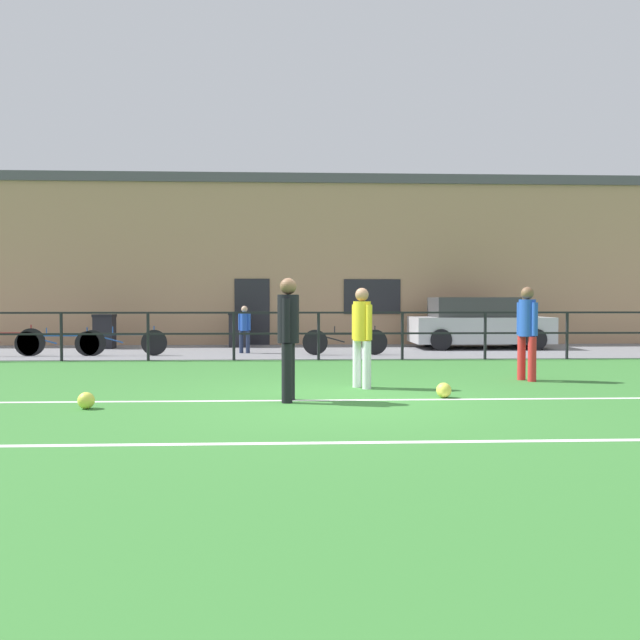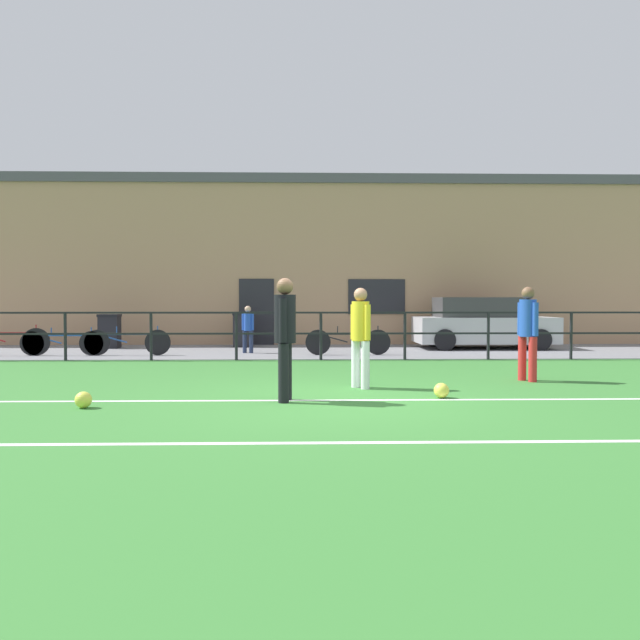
{
  "view_description": "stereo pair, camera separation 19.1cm",
  "coord_description": "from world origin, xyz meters",
  "px_view_note": "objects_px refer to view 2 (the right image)",
  "views": [
    {
      "loc": [
        -0.6,
        -8.87,
        1.41
      ],
      "look_at": [
        -0.11,
        2.64,
        1.06
      ],
      "focal_mm": 35.35,
      "sensor_mm": 36.0,
      "label": 1
    },
    {
      "loc": [
        -0.41,
        -8.88,
        1.41
      ],
      "look_at": [
        -0.11,
        2.64,
        1.06
      ],
      "focal_mm": 35.35,
      "sensor_mm": 36.0,
      "label": 2
    }
  ],
  "objects_px": {
    "player_goalkeeper": "(285,331)",
    "bicycle_parked_2": "(348,342)",
    "soccer_ball_spare": "(441,391)",
    "bicycle_parked_4": "(62,343)",
    "soccer_ball_match": "(83,400)",
    "spectator_child": "(248,326)",
    "bicycle_parked_0": "(127,342)",
    "trash_bin_0": "(110,331)",
    "player_winger": "(360,331)",
    "player_striker": "(528,328)",
    "trash_bin_1": "(243,329)",
    "bicycle_parked_3": "(6,341)",
    "parked_car_red": "(482,324)"
  },
  "relations": [
    {
      "from": "bicycle_parked_3",
      "to": "trash_bin_0",
      "type": "height_order",
      "value": "trash_bin_0"
    },
    {
      "from": "player_striker",
      "to": "bicycle_parked_0",
      "type": "relative_size",
      "value": 0.76
    },
    {
      "from": "bicycle_parked_0",
      "to": "bicycle_parked_4",
      "type": "relative_size",
      "value": 1.04
    },
    {
      "from": "player_striker",
      "to": "bicycle_parked_2",
      "type": "height_order",
      "value": "player_striker"
    },
    {
      "from": "spectator_child",
      "to": "bicycle_parked_4",
      "type": "distance_m",
      "value": 4.72
    },
    {
      "from": "player_striker",
      "to": "spectator_child",
      "type": "distance_m",
      "value": 7.95
    },
    {
      "from": "bicycle_parked_2",
      "to": "bicycle_parked_4",
      "type": "relative_size",
      "value": 1.04
    },
    {
      "from": "soccer_ball_match",
      "to": "bicycle_parked_0",
      "type": "xyz_separation_m",
      "value": [
        -1.59,
        7.79,
        0.25
      ]
    },
    {
      "from": "bicycle_parked_2",
      "to": "trash_bin_1",
      "type": "bearing_deg",
      "value": 135.93
    },
    {
      "from": "bicycle_parked_4",
      "to": "bicycle_parked_3",
      "type": "bearing_deg",
      "value": -180.0
    },
    {
      "from": "soccer_ball_match",
      "to": "spectator_child",
      "type": "bearing_deg",
      "value": 80.49
    },
    {
      "from": "player_striker",
      "to": "parked_car_red",
      "type": "height_order",
      "value": "player_striker"
    },
    {
      "from": "bicycle_parked_3",
      "to": "trash_bin_1",
      "type": "distance_m",
      "value": 6.39
    },
    {
      "from": "soccer_ball_spare",
      "to": "bicycle_parked_4",
      "type": "relative_size",
      "value": 0.1
    },
    {
      "from": "player_striker",
      "to": "trash_bin_0",
      "type": "bearing_deg",
      "value": 26.03
    },
    {
      "from": "bicycle_parked_2",
      "to": "bicycle_parked_0",
      "type": "bearing_deg",
      "value": 180.0
    },
    {
      "from": "bicycle_parked_3",
      "to": "soccer_ball_match",
      "type": "bearing_deg",
      "value": -59.22
    },
    {
      "from": "player_winger",
      "to": "spectator_child",
      "type": "xyz_separation_m",
      "value": [
        -2.39,
        6.64,
        -0.19
      ]
    },
    {
      "from": "soccer_ball_spare",
      "to": "trash_bin_1",
      "type": "distance_m",
      "value": 10.65
    },
    {
      "from": "parked_car_red",
      "to": "bicycle_parked_4",
      "type": "bearing_deg",
      "value": -169.36
    },
    {
      "from": "soccer_ball_spare",
      "to": "spectator_child",
      "type": "xyz_separation_m",
      "value": [
        -3.47,
        7.71,
        0.62
      ]
    },
    {
      "from": "soccer_ball_spare",
      "to": "player_winger",
      "type": "bearing_deg",
      "value": 135.34
    },
    {
      "from": "soccer_ball_match",
      "to": "bicycle_parked_0",
      "type": "relative_size",
      "value": 0.1
    },
    {
      "from": "player_winger",
      "to": "trash_bin_0",
      "type": "height_order",
      "value": "player_winger"
    },
    {
      "from": "parked_car_red",
      "to": "bicycle_parked_2",
      "type": "distance_m",
      "value": 4.62
    },
    {
      "from": "bicycle_parked_0",
      "to": "trash_bin_0",
      "type": "height_order",
      "value": "trash_bin_0"
    },
    {
      "from": "player_winger",
      "to": "spectator_child",
      "type": "relative_size",
      "value": 1.29
    },
    {
      "from": "player_goalkeeper",
      "to": "player_winger",
      "type": "distance_m",
      "value": 1.74
    },
    {
      "from": "bicycle_parked_3",
      "to": "player_winger",
      "type": "bearing_deg",
      "value": -35.38
    },
    {
      "from": "bicycle_parked_0",
      "to": "bicycle_parked_3",
      "type": "distance_m",
      "value": 3.05
    },
    {
      "from": "soccer_ball_spare",
      "to": "bicycle_parked_4",
      "type": "xyz_separation_m",
      "value": [
        -8.13,
        7.06,
        0.23
      ]
    },
    {
      "from": "bicycle_parked_4",
      "to": "trash_bin_1",
      "type": "bearing_deg",
      "value": 33.62
    },
    {
      "from": "spectator_child",
      "to": "bicycle_parked_0",
      "type": "distance_m",
      "value": 3.09
    },
    {
      "from": "player_goalkeeper",
      "to": "spectator_child",
      "type": "xyz_separation_m",
      "value": [
        -1.22,
        7.93,
        -0.25
      ]
    },
    {
      "from": "parked_car_red",
      "to": "bicycle_parked_0",
      "type": "relative_size",
      "value": 1.81
    },
    {
      "from": "player_winger",
      "to": "spectator_child",
      "type": "height_order",
      "value": "player_winger"
    },
    {
      "from": "player_striker",
      "to": "trash_bin_1",
      "type": "xyz_separation_m",
      "value": [
        -5.75,
        8.05,
        -0.4
      ]
    },
    {
      "from": "player_striker",
      "to": "bicycle_parked_2",
      "type": "bearing_deg",
      "value": 2.82
    },
    {
      "from": "player_winger",
      "to": "bicycle_parked_2",
      "type": "distance_m",
      "value": 6.03
    },
    {
      "from": "player_goalkeeper",
      "to": "player_striker",
      "type": "distance_m",
      "value": 4.68
    },
    {
      "from": "bicycle_parked_4",
      "to": "soccer_ball_spare",
      "type": "bearing_deg",
      "value": -41.0
    },
    {
      "from": "player_winger",
      "to": "bicycle_parked_3",
      "type": "height_order",
      "value": "player_winger"
    },
    {
      "from": "spectator_child",
      "to": "bicycle_parked_3",
      "type": "xyz_separation_m",
      "value": [
        -6.05,
        -0.64,
        -0.35
      ]
    },
    {
      "from": "bicycle_parked_0",
      "to": "bicycle_parked_2",
      "type": "bearing_deg",
      "value": -0.0
    },
    {
      "from": "player_goalkeeper",
      "to": "bicycle_parked_2",
      "type": "relative_size",
      "value": 0.79
    },
    {
      "from": "soccer_ball_match",
      "to": "bicycle_parked_0",
      "type": "distance_m",
      "value": 7.95
    },
    {
      "from": "soccer_ball_spare",
      "to": "trash_bin_1",
      "type": "relative_size",
      "value": 0.21
    },
    {
      "from": "spectator_child",
      "to": "bicycle_parked_3",
      "type": "height_order",
      "value": "spectator_child"
    },
    {
      "from": "parked_car_red",
      "to": "bicycle_parked_4",
      "type": "xyz_separation_m",
      "value": [
        -11.35,
        -2.13,
        -0.39
      ]
    },
    {
      "from": "trash_bin_0",
      "to": "bicycle_parked_3",
      "type": "bearing_deg",
      "value": -126.9
    }
  ]
}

